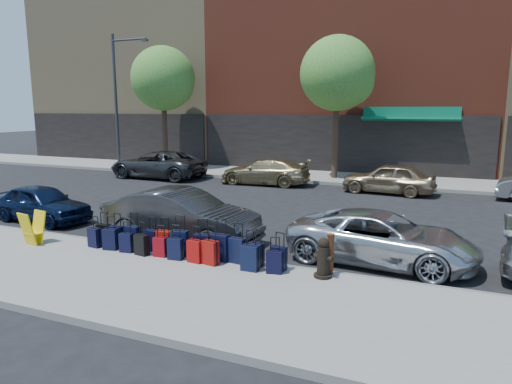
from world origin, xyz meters
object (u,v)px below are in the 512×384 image
at_px(tree_left, 165,80).
at_px(streetlight, 118,93).
at_px(tree_center, 340,75).
at_px(bollard, 330,254).
at_px(car_far_1, 265,171).
at_px(fire_hydrant, 323,259).
at_px(display_rack, 33,228).
at_px(car_near_2, 382,238).
at_px(car_near_0, 41,203).
at_px(car_far_0, 158,164).
at_px(suitcase_front_5, 180,243).
at_px(car_far_2, 389,178).
at_px(car_near_1, 181,216).

bearing_deg(tree_left, streetlight, -166.61).
xyz_separation_m(tree_center, bollard, (3.05, -14.17, -4.79)).
bearing_deg(car_far_1, fire_hydrant, 24.91).
bearing_deg(display_rack, car_far_1, 91.58).
relative_size(streetlight, display_rack, 9.09).
distance_m(tree_center, car_near_2, 13.94).
xyz_separation_m(tree_center, car_near_2, (3.93, -12.49, -4.78)).
bearing_deg(streetlight, car_near_2, -34.17).
bearing_deg(tree_center, car_near_2, -72.55).
bearing_deg(car_near_0, fire_hydrant, -95.50).
bearing_deg(car_far_0, tree_left, -155.19).
bearing_deg(car_far_1, suitcase_front_5, 9.22).
relative_size(car_near_0, car_far_0, 0.68).
bearing_deg(car_near_2, fire_hydrant, 157.77).
relative_size(bollard, car_far_1, 0.20).
distance_m(tree_left, suitcase_front_5, 18.03).
xyz_separation_m(streetlight, display_rack, (8.55, -14.30, -4.08)).
height_order(tree_left, car_far_1, tree_left).
distance_m(display_rack, car_far_1, 12.54).
bearing_deg(tree_center, tree_left, 180.00).
bearing_deg(car_far_2, streetlight, -91.87).
xyz_separation_m(fire_hydrant, car_far_0, (-12.24, 11.58, 0.19)).
height_order(tree_center, car_near_2, tree_center).
relative_size(bollard, car_near_1, 0.20).
bearing_deg(car_far_0, car_near_0, 13.67).
xyz_separation_m(streetlight, bollard, (16.49, -13.47, -4.04)).
relative_size(tree_left, car_near_2, 1.60).
relative_size(car_near_0, car_far_1, 0.81).
height_order(tree_center, car_far_0, tree_center).
height_order(suitcase_front_5, car_far_0, car_far_0).
xyz_separation_m(streetlight, fire_hydrant, (16.39, -13.71, -4.10)).
bearing_deg(car_near_2, car_far_0, 58.63).
bearing_deg(car_near_2, car_far_1, 40.05).
distance_m(fire_hydrant, car_far_2, 11.62).
relative_size(suitcase_front_5, car_near_0, 0.28).
height_order(tree_center, suitcase_front_5, tree_center).
relative_size(fire_hydrant, car_near_1, 0.19).
xyz_separation_m(suitcase_front_5, car_near_1, (-0.83, 1.44, 0.28)).
height_order(suitcase_front_5, bollard, suitcase_front_5).
bearing_deg(car_far_2, suitcase_front_5, -12.33).
height_order(suitcase_front_5, fire_hydrant, suitcase_front_5).
distance_m(streetlight, car_far_2, 17.00).
relative_size(fire_hydrant, bollard, 0.96).
xyz_separation_m(suitcase_front_5, fire_hydrant, (3.67, -0.09, 0.09)).
distance_m(tree_center, fire_hydrant, 15.49).
relative_size(suitcase_front_5, car_near_1, 0.22).
xyz_separation_m(tree_left, suitcase_front_5, (9.78, -14.32, -4.94)).
distance_m(streetlight, car_near_2, 21.38).
distance_m(tree_center, car_far_0, 10.77).
height_order(tree_center, car_far_2, tree_center).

